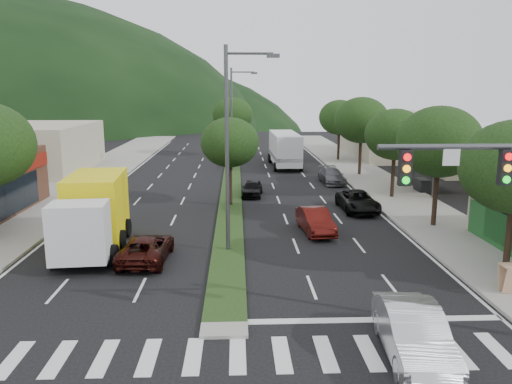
{
  "coord_description": "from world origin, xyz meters",
  "views": [
    {
      "loc": [
        0.47,
        -15.92,
        7.96
      ],
      "look_at": [
        1.57,
        12.55,
        2.09
      ],
      "focal_mm": 35.0,
      "sensor_mm": 36.0,
      "label": 1
    }
  ],
  "objects_px": {
    "car_queue_b": "(332,176)",
    "box_truck": "(94,215)",
    "tree_r_c": "(395,135)",
    "car_queue_a": "(252,188)",
    "streetlight_near": "(231,140)",
    "motorhome": "(285,149)",
    "tree_r_b": "(439,142)",
    "tree_med_near": "(230,142)",
    "tree_med_far": "(233,115)",
    "tree_r_e": "(339,117)",
    "car_queue_d": "(358,201)",
    "tree_r_d": "(362,120)",
    "sedan_silver": "(413,333)",
    "streetlight_mid": "(234,115)",
    "car_queue_c": "(315,221)",
    "a_frame_sign": "(510,276)",
    "suv_maroon": "(146,248)"
  },
  "relations": [
    {
      "from": "streetlight_mid",
      "to": "box_truck",
      "type": "height_order",
      "value": "streetlight_mid"
    },
    {
      "from": "car_queue_a",
      "to": "car_queue_d",
      "type": "height_order",
      "value": "car_queue_d"
    },
    {
      "from": "car_queue_d",
      "to": "box_truck",
      "type": "relative_size",
      "value": 0.62
    },
    {
      "from": "streetlight_mid",
      "to": "tree_r_c",
      "type": "bearing_deg",
      "value": -47.78
    },
    {
      "from": "tree_r_b",
      "to": "a_frame_sign",
      "type": "bearing_deg",
      "value": -95.13
    },
    {
      "from": "tree_r_d",
      "to": "car_queue_a",
      "type": "relative_size",
      "value": 2.02
    },
    {
      "from": "streetlight_near",
      "to": "car_queue_a",
      "type": "distance_m",
      "value": 14.19
    },
    {
      "from": "tree_med_near",
      "to": "sedan_silver",
      "type": "height_order",
      "value": "tree_med_near"
    },
    {
      "from": "sedan_silver",
      "to": "car_queue_b",
      "type": "relative_size",
      "value": 1.07
    },
    {
      "from": "streetlight_mid",
      "to": "car_queue_a",
      "type": "height_order",
      "value": "streetlight_mid"
    },
    {
      "from": "streetlight_mid",
      "to": "motorhome",
      "type": "relative_size",
      "value": 1.09
    },
    {
      "from": "tree_med_near",
      "to": "tree_r_d",
      "type": "bearing_deg",
      "value": 45.0
    },
    {
      "from": "tree_r_c",
      "to": "car_queue_a",
      "type": "height_order",
      "value": "tree_r_c"
    },
    {
      "from": "tree_r_c",
      "to": "streetlight_near",
      "type": "relative_size",
      "value": 0.65
    },
    {
      "from": "car_queue_c",
      "to": "a_frame_sign",
      "type": "relative_size",
      "value": 2.76
    },
    {
      "from": "car_queue_b",
      "to": "tree_med_far",
      "type": "bearing_deg",
      "value": 113.8
    },
    {
      "from": "tree_r_b",
      "to": "sedan_silver",
      "type": "xyz_separation_m",
      "value": [
        -6.27,
        -14.32,
        -4.25
      ]
    },
    {
      "from": "tree_med_near",
      "to": "car_queue_a",
      "type": "bearing_deg",
      "value": 63.15
    },
    {
      "from": "tree_r_b",
      "to": "car_queue_c",
      "type": "xyz_separation_m",
      "value": [
        -7.11,
        -0.79,
        -4.35
      ]
    },
    {
      "from": "tree_r_b",
      "to": "streetlight_mid",
      "type": "distance_m",
      "value": 24.09
    },
    {
      "from": "tree_med_far",
      "to": "tree_r_c",
      "type": "bearing_deg",
      "value": -63.43
    },
    {
      "from": "tree_med_far",
      "to": "streetlight_mid",
      "type": "relative_size",
      "value": 0.69
    },
    {
      "from": "box_truck",
      "to": "tree_r_c",
      "type": "bearing_deg",
      "value": -153.74
    },
    {
      "from": "tree_r_b",
      "to": "box_truck",
      "type": "relative_size",
      "value": 0.91
    },
    {
      "from": "sedan_silver",
      "to": "car_queue_b",
      "type": "height_order",
      "value": "sedan_silver"
    },
    {
      "from": "streetlight_mid",
      "to": "car_queue_d",
      "type": "relative_size",
      "value": 2.1
    },
    {
      "from": "tree_r_e",
      "to": "car_queue_d",
      "type": "distance_m",
      "value": 24.41
    },
    {
      "from": "sedan_silver",
      "to": "box_truck",
      "type": "xyz_separation_m",
      "value": [
        -12.48,
        11.07,
        0.95
      ]
    },
    {
      "from": "tree_r_b",
      "to": "tree_med_near",
      "type": "distance_m",
      "value": 13.43
    },
    {
      "from": "box_truck",
      "to": "tree_r_b",
      "type": "bearing_deg",
      "value": -174.86
    },
    {
      "from": "tree_med_far",
      "to": "car_queue_c",
      "type": "height_order",
      "value": "tree_med_far"
    },
    {
      "from": "tree_r_b",
      "to": "box_truck",
      "type": "distance_m",
      "value": 19.32
    },
    {
      "from": "box_truck",
      "to": "motorhome",
      "type": "distance_m",
      "value": 29.97
    },
    {
      "from": "tree_r_b",
      "to": "a_frame_sign",
      "type": "relative_size",
      "value": 4.6
    },
    {
      "from": "streetlight_near",
      "to": "car_queue_d",
      "type": "distance_m",
      "value": 12.68
    },
    {
      "from": "tree_r_c",
      "to": "motorhome",
      "type": "relative_size",
      "value": 0.7
    },
    {
      "from": "streetlight_near",
      "to": "car_queue_a",
      "type": "xyz_separation_m",
      "value": [
        1.42,
        13.21,
        -4.98
      ]
    },
    {
      "from": "car_queue_a",
      "to": "motorhome",
      "type": "relative_size",
      "value": 0.39
    },
    {
      "from": "suv_maroon",
      "to": "tree_r_d",
      "type": "bearing_deg",
      "value": -121.64
    },
    {
      "from": "sedan_silver",
      "to": "a_frame_sign",
      "type": "distance_m",
      "value": 6.95
    },
    {
      "from": "sedan_silver",
      "to": "motorhome",
      "type": "bearing_deg",
      "value": 94.97
    },
    {
      "from": "tree_med_far",
      "to": "motorhome",
      "type": "xyz_separation_m",
      "value": [
        5.5,
        -7.9,
        -3.14
      ]
    },
    {
      "from": "car_queue_b",
      "to": "box_truck",
      "type": "bearing_deg",
      "value": -133.62
    },
    {
      "from": "streetlight_near",
      "to": "car_queue_b",
      "type": "relative_size",
      "value": 2.25
    },
    {
      "from": "tree_r_c",
      "to": "streetlight_near",
      "type": "height_order",
      "value": "streetlight_near"
    },
    {
      "from": "tree_r_e",
      "to": "suv_maroon",
      "type": "height_order",
      "value": "tree_r_e"
    },
    {
      "from": "motorhome",
      "to": "car_queue_b",
      "type": "bearing_deg",
      "value": -73.43
    },
    {
      "from": "tree_r_d",
      "to": "sedan_silver",
      "type": "xyz_separation_m",
      "value": [
        -6.27,
        -32.32,
        -4.39
      ]
    },
    {
      "from": "streetlight_mid",
      "to": "car_queue_b",
      "type": "bearing_deg",
      "value": -38.73
    },
    {
      "from": "tree_r_e",
      "to": "streetlight_mid",
      "type": "height_order",
      "value": "streetlight_mid"
    }
  ]
}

